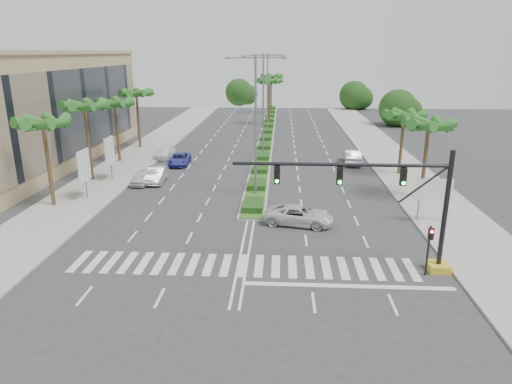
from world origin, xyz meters
TOP-DOWN VIEW (x-y plane):
  - ground at (0.00, 0.00)m, footprint 160.00×160.00m
  - footpath_right at (15.20, 20.00)m, footprint 6.00×120.00m
  - footpath_left at (-15.20, 20.00)m, footprint 6.00×120.00m
  - median at (0.00, 45.00)m, footprint 2.20×75.00m
  - median_grass at (0.00, 45.00)m, footprint 1.80×75.00m
  - building at (-26.00, 26.00)m, footprint 12.00×36.00m
  - signal_gantry at (9.27, -0.00)m, footprint 12.60×1.20m
  - pedestrian_signal at (10.60, -0.68)m, footprint 0.28×0.36m
  - direction_sign at (13.50, 7.99)m, footprint 2.70×0.11m
  - billboard_near at (-14.50, 12.00)m, footprint 0.18×2.10m
  - billboard_far at (-14.50, 18.00)m, footprint 0.18×2.10m
  - palm_left_near at (-16.50, 10.00)m, footprint 4.57×4.68m
  - palm_left_mid at (-16.50, 18.00)m, footprint 4.57×4.68m
  - palm_left_far at (-16.50, 26.00)m, footprint 4.57×4.68m
  - palm_left_end at (-16.50, 34.00)m, footprint 4.57×4.68m
  - palm_right_near at (14.50, 14.00)m, footprint 4.57×4.68m
  - palm_right_far at (14.50, 22.00)m, footprint 4.57×4.68m
  - palm_median_a at (0.00, 55.00)m, footprint 4.57×4.68m
  - palm_median_b at (0.00, 70.00)m, footprint 4.57×4.68m
  - streetlight_near at (0.00, 14.00)m, footprint 5.10×0.25m
  - streetlight_mid at (0.00, 30.00)m, footprint 5.10×0.25m
  - streetlight_far at (0.00, 46.00)m, footprint 5.10×0.25m
  - car_parked_a at (-11.10, 17.13)m, footprint 1.83×4.02m
  - car_parked_b at (-9.92, 17.77)m, footprint 1.72×4.50m
  - car_parked_c at (-9.24, 24.97)m, footprint 2.41×4.74m
  - car_parked_d at (-11.80, 28.46)m, footprint 2.07×4.57m
  - car_crossing at (3.65, 7.05)m, footprint 5.43×3.30m
  - car_right at (10.31, 26.58)m, footprint 2.06×5.11m

SIDE VIEW (x-z plane):
  - ground at x=0.00m, z-range 0.00..0.00m
  - footpath_right at x=15.20m, z-range 0.00..0.15m
  - footpath_left at x=-15.20m, z-range 0.00..0.15m
  - median at x=0.00m, z-range 0.00..0.20m
  - median_grass at x=0.00m, z-range 0.20..0.24m
  - car_parked_c at x=-9.24m, z-range 0.00..1.28m
  - car_parked_d at x=-11.80m, z-range 0.00..1.30m
  - car_parked_a at x=-11.10m, z-range 0.00..1.34m
  - car_crossing at x=3.65m, z-range 0.00..1.41m
  - car_parked_b at x=-9.92m, z-range 0.00..1.47m
  - car_right at x=10.31m, z-range 0.00..1.65m
  - pedestrian_signal at x=10.60m, z-range 0.54..3.54m
  - direction_sign at x=13.50m, z-range 0.75..4.15m
  - billboard_near at x=-14.50m, z-range 0.79..5.14m
  - billboard_far at x=-14.50m, z-range 0.79..5.14m
  - signal_gantry at x=9.27m, z-range -0.14..7.06m
  - palm_right_far at x=14.50m, z-range 2.54..9.29m
  - building at x=-26.00m, z-range 0.00..12.00m
  - palm_right_near at x=14.50m, z-range 2.68..9.73m
  - palm_left_far at x=-16.50m, z-range 2.82..10.17m
  - palm_left_near at x=-16.50m, z-range 2.91..10.46m
  - streetlight_near at x=0.00m, z-range 0.81..12.81m
  - streetlight_mid at x=0.00m, z-range 0.81..12.81m
  - streetlight_far at x=0.00m, z-range 0.81..12.81m
  - palm_left_end at x=-16.50m, z-range 3.01..10.76m
  - palm_left_mid at x=-16.50m, z-range 3.10..11.05m
  - palm_median_a at x=0.00m, z-range 3.15..11.20m
  - palm_median_b at x=0.00m, z-range 3.15..11.20m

